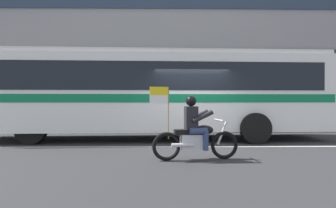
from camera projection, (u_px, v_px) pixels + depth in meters
The scene contains 7 objects.
ground_plane at pixel (193, 144), 9.44m from camera, with size 60.00×60.00×0.00m, color #2B2B2D.
sidewalk_curb at pixel (183, 127), 14.54m from camera, with size 28.00×3.80×0.15m, color gray.
lane_center_stripe at pixel (195, 147), 8.84m from camera, with size 26.60×0.14×0.01m, color silver.
office_building_facade at pixel (180, 35), 16.77m from camera, with size 28.00×0.89×10.72m.
transit_bus at pixel (152, 89), 10.59m from camera, with size 12.94×3.13×3.22m.
motorcycle_with_rider at pixel (195, 133), 6.86m from camera, with size 2.18×0.68×1.78m.
fire_hydrant at pixel (61, 120), 13.72m from camera, with size 0.22×0.30×0.75m.
Camera 1 is at (-0.98, -9.41, 1.43)m, focal length 30.15 mm.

